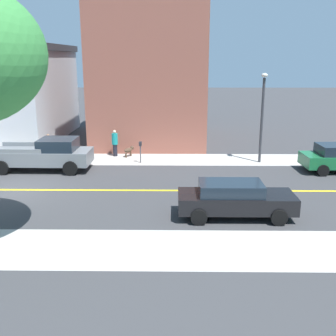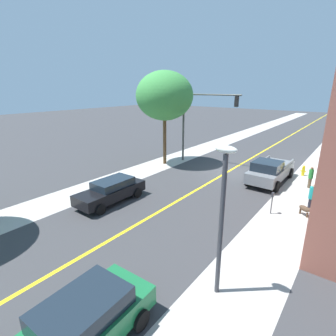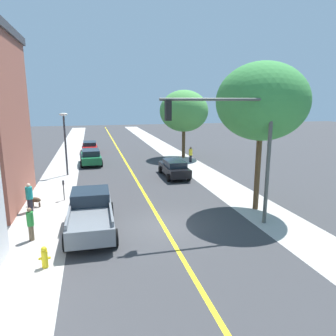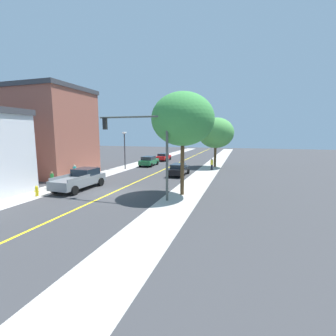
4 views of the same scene
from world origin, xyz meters
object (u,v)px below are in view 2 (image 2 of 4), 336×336
(grey_pickup_truck, at_px, (270,171))
(black_sedan_right_curb, at_px, (111,190))
(street_lamp, at_px, (222,205))
(green_sedan_left_curb, at_px, (79,326))
(pedestrian_green_shirt, at_px, (311,177))
(traffic_light_mast, at_px, (199,115))
(street_tree_left_near, at_px, (165,96))
(small_dog, at_px, (305,209))
(parking_meter, at_px, (272,200))
(pedestrian_teal_shirt, at_px, (312,197))
(fire_hydrant, at_px, (303,171))

(grey_pickup_truck, bearing_deg, black_sedan_right_curb, -34.49)
(street_lamp, xyz_separation_m, green_sedan_left_curb, (2.04, 4.22, -2.59))
(pedestrian_green_shirt, bearing_deg, street_lamp, 12.87)
(pedestrian_green_shirt, bearing_deg, traffic_light_mast, -77.91)
(street_tree_left_near, bearing_deg, small_dog, 164.48)
(grey_pickup_truck, height_order, pedestrian_green_shirt, grey_pickup_truck)
(green_sedan_left_curb, relative_size, black_sedan_right_curb, 1.00)
(parking_meter, distance_m, black_sedan_right_curb, 9.71)
(small_dog, bearing_deg, street_tree_left_near, -162.70)
(pedestrian_teal_shirt, relative_size, small_dog, 2.08)
(street_tree_left_near, xyz_separation_m, parking_meter, (-11.29, 4.47, -5.42))
(green_sedan_left_curb, xyz_separation_m, pedestrian_green_shirt, (-2.77, -17.43, 0.04))
(parking_meter, bearing_deg, small_dog, -151.49)
(green_sedan_left_curb, xyz_separation_m, grey_pickup_truck, (-0.06, -16.85, 0.11))
(black_sedan_right_curb, xyz_separation_m, pedestrian_green_shirt, (-9.63, -10.37, 0.08))
(grey_pickup_truck, relative_size, pedestrian_green_shirt, 3.53)
(parking_meter, xyz_separation_m, small_dog, (-1.62, -0.88, -0.44))
(street_tree_left_near, height_order, pedestrian_green_shirt, street_tree_left_near)
(street_lamp, relative_size, small_dog, 6.51)
(pedestrian_green_shirt, height_order, pedestrian_teal_shirt, pedestrian_teal_shirt)
(pedestrian_green_shirt, bearing_deg, fire_hydrant, -145.04)
(traffic_light_mast, distance_m, pedestrian_teal_shirt, 12.25)
(fire_hydrant, distance_m, traffic_light_mast, 10.11)
(street_tree_left_near, distance_m, parking_meter, 13.30)
(parking_meter, xyz_separation_m, pedestrian_green_shirt, (-1.00, -5.90, -0.03))
(parking_meter, xyz_separation_m, pedestrian_teal_shirt, (-1.74, -1.80, 0.03))
(parking_meter, relative_size, small_dog, 1.60)
(green_sedan_left_curb, height_order, pedestrian_teal_shirt, pedestrian_teal_shirt)
(street_lamp, distance_m, small_dog, 8.82)
(traffic_light_mast, relative_size, grey_pickup_truck, 1.22)
(small_dog, bearing_deg, pedestrian_teal_shirt, 115.28)
(grey_pickup_truck, bearing_deg, pedestrian_green_shirt, 102.95)
(traffic_light_mast, xyz_separation_m, green_sedan_left_curb, (-7.14, 18.12, -3.82))
(street_lamp, bearing_deg, street_tree_left_near, -45.54)
(grey_pickup_truck, bearing_deg, parking_meter, 18.58)
(pedestrian_green_shirt, relative_size, small_dog, 1.93)
(fire_hydrant, distance_m, grey_pickup_truck, 3.77)
(pedestrian_green_shirt, height_order, small_dog, pedestrian_green_shirt)
(street_tree_left_near, bearing_deg, parking_meter, 158.41)
(street_lamp, distance_m, grey_pickup_truck, 13.02)
(traffic_light_mast, bearing_deg, small_dog, -28.45)
(street_tree_left_near, height_order, black_sedan_right_curb, street_tree_left_near)
(grey_pickup_truck, distance_m, pedestrian_green_shirt, 2.77)
(traffic_light_mast, distance_m, pedestrian_green_shirt, 10.62)
(green_sedan_left_curb, relative_size, small_dog, 5.63)
(street_tree_left_near, distance_m, fire_hydrant, 13.44)
(street_lamp, bearing_deg, small_dog, -99.38)
(parking_meter, distance_m, grey_pickup_truck, 5.58)
(street_tree_left_near, height_order, fire_hydrant, street_tree_left_near)
(fire_hydrant, xyz_separation_m, small_dog, (-1.55, 7.72, -0.00))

